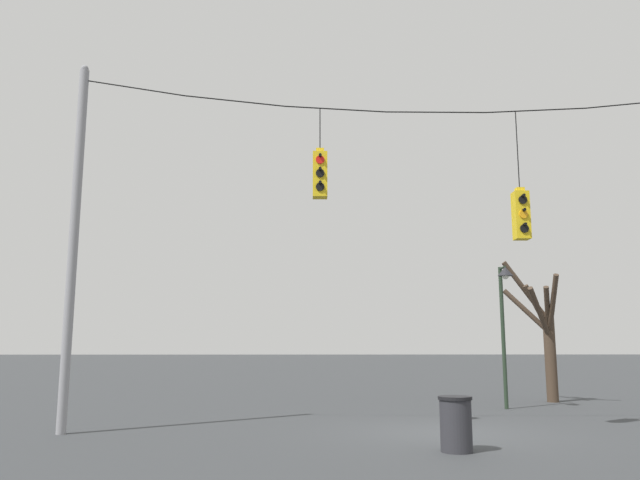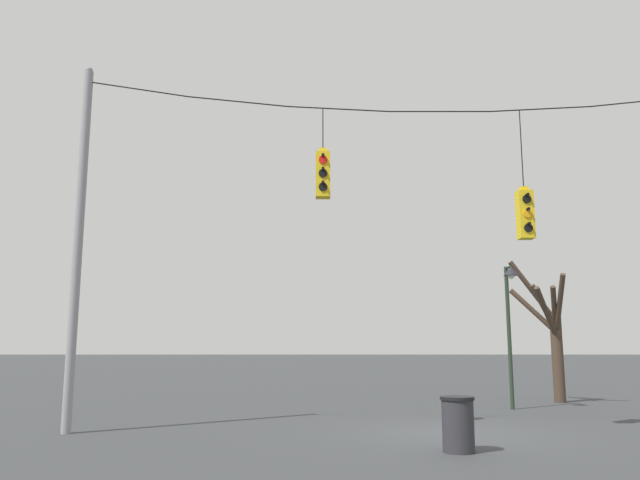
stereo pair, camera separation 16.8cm
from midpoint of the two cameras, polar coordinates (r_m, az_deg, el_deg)
name	(u,v)px [view 2 (the right image)]	position (r m, az deg, el deg)	size (l,w,h in m)	color
ground_plane	(447,434)	(14.67, 11.86, -16.94)	(200.00, 200.00, 0.00)	#383A3D
utility_pole_left	(75,242)	(15.45, -21.24, -0.14)	(0.22, 0.22, 8.60)	gray
span_wire	(436,102)	(15.64, 10.88, 12.31)	(16.97, 0.03, 0.79)	black
traffic_light_near_right_pole	(320,174)	(14.77, 0.33, 6.03)	(0.34, 0.58, 2.19)	yellow
traffic_light_over_intersection	(522,214)	(15.34, 18.26, 2.28)	(0.34, 0.58, 3.13)	yellow
street_lamp	(507,302)	(20.07, 16.94, -5.44)	(0.46, 0.80, 4.34)	#233323
bare_tree	(548,333)	(22.92, 20.33, -8.01)	(1.78, 1.94, 4.81)	#423326
trash_bin	(455,424)	(12.21, 12.62, -16.09)	(0.63, 0.63, 1.00)	#2D2D33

